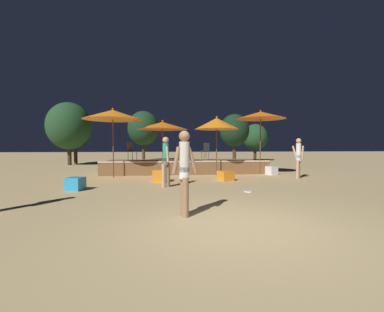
{
  "coord_description": "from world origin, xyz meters",
  "views": [
    {
      "loc": [
        -1.34,
        -4.35,
        1.42
      ],
      "look_at": [
        0.0,
        7.61,
        0.96
      ],
      "focal_mm": 24.0,
      "sensor_mm": 36.0,
      "label": 1
    }
  ],
  "objects_px": {
    "background_tree_3": "(143,128)",
    "patio_umbrella_2": "(261,115)",
    "patio_umbrella_1": "(163,126)",
    "cube_seat_0": "(226,176)",
    "bistro_chair_2": "(131,150)",
    "background_tree_0": "(69,126)",
    "frisbee_disc": "(248,191)",
    "cube_seat_1": "(160,176)",
    "cube_seat_4": "(272,170)",
    "bistro_chair_0": "(206,149)",
    "cube_seat_2": "(75,184)",
    "background_tree_2": "(255,137)",
    "patio_umbrella_3": "(113,115)",
    "cube_seat_3": "(198,169)",
    "background_tree_4": "(234,130)",
    "bistro_chair_1": "(180,149)",
    "background_tree_1": "(75,133)",
    "person_2": "(298,156)",
    "person_0": "(166,160)",
    "patio_umbrella_0": "(217,124)"
  },
  "relations": [
    {
      "from": "background_tree_3",
      "to": "patio_umbrella_2",
      "type": "bearing_deg",
      "value": -62.88
    },
    {
      "from": "background_tree_3",
      "to": "patio_umbrella_1",
      "type": "bearing_deg",
      "value": -81.86
    },
    {
      "from": "cube_seat_0",
      "to": "background_tree_3",
      "type": "distance_m",
      "value": 16.32
    },
    {
      "from": "bistro_chair_2",
      "to": "background_tree_0",
      "type": "height_order",
      "value": "background_tree_0"
    },
    {
      "from": "frisbee_disc",
      "to": "background_tree_3",
      "type": "xyz_separation_m",
      "value": [
        -4.56,
        18.06,
        3.17
      ]
    },
    {
      "from": "cube_seat_1",
      "to": "cube_seat_4",
      "type": "relative_size",
      "value": 1.0
    },
    {
      "from": "cube_seat_1",
      "to": "bistro_chair_0",
      "type": "distance_m",
      "value": 5.07
    },
    {
      "from": "cube_seat_2",
      "to": "background_tree_2",
      "type": "relative_size",
      "value": 0.16
    },
    {
      "from": "patio_umbrella_3",
      "to": "cube_seat_3",
      "type": "relative_size",
      "value": 6.4
    },
    {
      "from": "bistro_chair_0",
      "to": "background_tree_4",
      "type": "height_order",
      "value": "background_tree_4"
    },
    {
      "from": "bistro_chair_1",
      "to": "bistro_chair_2",
      "type": "xyz_separation_m",
      "value": [
        -2.49,
        0.08,
        0.0
      ]
    },
    {
      "from": "background_tree_3",
      "to": "background_tree_4",
      "type": "xyz_separation_m",
      "value": [
        7.67,
        -5.44,
        -0.49
      ]
    },
    {
      "from": "cube_seat_2",
      "to": "bistro_chair_2",
      "type": "distance_m",
      "value": 4.86
    },
    {
      "from": "patio_umbrella_1",
      "to": "patio_umbrella_3",
      "type": "distance_m",
      "value": 2.32
    },
    {
      "from": "bistro_chair_2",
      "to": "background_tree_2",
      "type": "distance_m",
      "value": 14.97
    },
    {
      "from": "frisbee_disc",
      "to": "patio_umbrella_1",
      "type": "bearing_deg",
      "value": 119.2
    },
    {
      "from": "patio_umbrella_1",
      "to": "background_tree_4",
      "type": "xyz_separation_m",
      "value": [
        5.77,
        7.87,
        0.29
      ]
    },
    {
      "from": "patio_umbrella_2",
      "to": "bistro_chair_1",
      "type": "xyz_separation_m",
      "value": [
        -3.99,
        0.66,
        -1.72
      ]
    },
    {
      "from": "cube_seat_3",
      "to": "background_tree_1",
      "type": "distance_m",
      "value": 12.38
    },
    {
      "from": "background_tree_0",
      "to": "background_tree_3",
      "type": "distance_m",
      "value": 7.56
    },
    {
      "from": "bistro_chair_2",
      "to": "background_tree_1",
      "type": "distance_m",
      "value": 10.01
    },
    {
      "from": "patio_umbrella_2",
      "to": "patio_umbrella_3",
      "type": "relative_size",
      "value": 1.03
    },
    {
      "from": "bistro_chair_2",
      "to": "cube_seat_4",
      "type": "bearing_deg",
      "value": -59.33
    },
    {
      "from": "bistro_chair_1",
      "to": "background_tree_0",
      "type": "relative_size",
      "value": 0.19
    },
    {
      "from": "patio_umbrella_1",
      "to": "bistro_chair_1",
      "type": "xyz_separation_m",
      "value": [
        0.91,
        0.69,
        -1.15
      ]
    },
    {
      "from": "cube_seat_3",
      "to": "bistro_chair_0",
      "type": "height_order",
      "value": "bistro_chair_0"
    },
    {
      "from": "patio_umbrella_1",
      "to": "background_tree_3",
      "type": "relative_size",
      "value": 0.55
    },
    {
      "from": "patio_umbrella_3",
      "to": "background_tree_4",
      "type": "bearing_deg",
      "value": 46.21
    },
    {
      "from": "cube_seat_4",
      "to": "frisbee_disc",
      "type": "height_order",
      "value": "cube_seat_4"
    },
    {
      "from": "frisbee_disc",
      "to": "patio_umbrella_3",
      "type": "bearing_deg",
      "value": 138.74
    },
    {
      "from": "patio_umbrella_2",
      "to": "cube_seat_3",
      "type": "relative_size",
      "value": 6.59
    },
    {
      "from": "patio_umbrella_1",
      "to": "background_tree_3",
      "type": "bearing_deg",
      "value": 98.14
    },
    {
      "from": "patio_umbrella_1",
      "to": "bistro_chair_2",
      "type": "distance_m",
      "value": 2.11
    },
    {
      "from": "person_2",
      "to": "bistro_chair_2",
      "type": "relative_size",
      "value": 1.97
    },
    {
      "from": "cube_seat_0",
      "to": "bistro_chair_2",
      "type": "distance_m",
      "value": 5.18
    },
    {
      "from": "patio_umbrella_1",
      "to": "background_tree_3",
      "type": "height_order",
      "value": "background_tree_3"
    },
    {
      "from": "cube_seat_4",
      "to": "background_tree_2",
      "type": "relative_size",
      "value": 0.16
    },
    {
      "from": "person_0",
      "to": "background_tree_2",
      "type": "bearing_deg",
      "value": 41.11
    },
    {
      "from": "frisbee_disc",
      "to": "background_tree_1",
      "type": "bearing_deg",
      "value": 124.83
    },
    {
      "from": "cube_seat_2",
      "to": "background_tree_0",
      "type": "height_order",
      "value": "background_tree_0"
    },
    {
      "from": "cube_seat_4",
      "to": "bistro_chair_2",
      "type": "xyz_separation_m",
      "value": [
        -7.0,
        0.95,
        1.04
      ]
    },
    {
      "from": "cube_seat_3",
      "to": "cube_seat_4",
      "type": "height_order",
      "value": "cube_seat_3"
    },
    {
      "from": "patio_umbrella_2",
      "to": "person_0",
      "type": "xyz_separation_m",
      "value": [
        -4.78,
        -3.52,
        -2.01
      ]
    },
    {
      "from": "cube_seat_1",
      "to": "bistro_chair_0",
      "type": "bearing_deg",
      "value": 58.82
    },
    {
      "from": "patio_umbrella_0",
      "to": "cube_seat_3",
      "type": "bearing_deg",
      "value": 128.09
    },
    {
      "from": "patio_umbrella_3",
      "to": "bistro_chair_0",
      "type": "distance_m",
      "value": 5.58
    },
    {
      "from": "patio_umbrella_1",
      "to": "patio_umbrella_2",
      "type": "distance_m",
      "value": 4.93
    },
    {
      "from": "patio_umbrella_0",
      "to": "cube_seat_0",
      "type": "xyz_separation_m",
      "value": [
        0.01,
        -1.76,
        -2.3
      ]
    },
    {
      "from": "person_2",
      "to": "cube_seat_0",
      "type": "bearing_deg",
      "value": 142.36
    },
    {
      "from": "cube_seat_0",
      "to": "frisbee_disc",
      "type": "height_order",
      "value": "cube_seat_0"
    }
  ]
}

